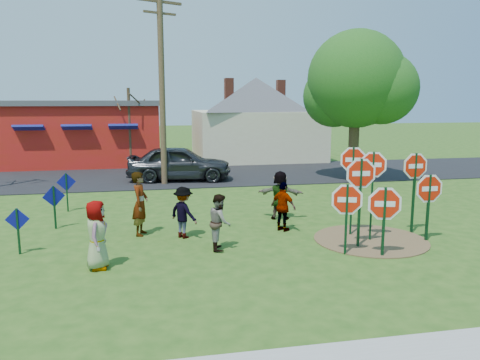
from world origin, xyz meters
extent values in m
plane|color=#274E16|center=(0.00, 0.00, 0.00)|extent=(120.00, 120.00, 0.00)
cube|color=black|center=(0.00, 11.50, 0.02)|extent=(120.00, 7.50, 0.04)
cylinder|color=brown|center=(4.50, -1.00, 0.01)|extent=(3.20, 3.20, 0.03)
cube|color=#A62010|center=(-5.50, 18.00, 1.80)|extent=(9.00, 7.00, 3.60)
cube|color=#4C4C51|center=(-5.50, 18.00, 3.75)|extent=(9.40, 7.40, 0.30)
cube|color=navy|center=(-8.00, 14.40, 2.40)|extent=(1.60, 0.78, 0.45)
cube|color=navy|center=(-5.50, 14.40, 2.40)|extent=(1.60, 0.78, 0.45)
cube|color=navy|center=(-3.00, 14.40, 2.40)|extent=(1.60, 0.78, 0.45)
cube|color=beige|center=(5.50, 18.00, 1.60)|extent=(8.00, 7.00, 3.20)
pyramid|color=#4C4C51|center=(5.50, 18.00, 5.40)|extent=(9.40, 9.40, 2.20)
cube|color=brown|center=(3.50, 17.00, 4.60)|extent=(0.55, 0.55, 1.40)
cube|color=brown|center=(7.50, 19.00, 4.60)|extent=(0.55, 0.55, 1.40)
cube|color=#0E351B|center=(3.29, -1.99, 0.92)|extent=(0.08, 0.09, 1.85)
cylinder|color=white|center=(3.29, -1.99, 1.45)|extent=(1.04, 0.34, 1.09)
cylinder|color=red|center=(3.29, -1.99, 1.45)|extent=(0.90, 0.30, 0.94)
cube|color=white|center=(3.29, -1.99, 1.45)|extent=(0.46, 0.15, 0.14)
cube|color=#0E351B|center=(4.15, -0.40, 1.31)|extent=(0.07, 0.08, 2.62)
cylinder|color=white|center=(4.15, -0.40, 2.25)|extent=(0.96, 0.33, 1.00)
cylinder|color=red|center=(4.15, -0.40, 2.25)|extent=(0.83, 0.29, 0.87)
cube|color=white|center=(4.15, -0.40, 2.25)|extent=(0.42, 0.14, 0.12)
cylinder|color=gold|center=(4.15, -0.40, 2.25)|extent=(0.96, 0.32, 1.00)
cube|color=#0E351B|center=(4.47, -1.01, 1.27)|extent=(0.07, 0.08, 2.54)
cylinder|color=white|center=(4.47, -1.01, 2.18)|extent=(0.91, 0.41, 0.99)
cylinder|color=red|center=(4.47, -1.01, 2.18)|extent=(0.79, 0.36, 0.85)
cube|color=white|center=(4.47, -1.01, 2.18)|extent=(0.40, 0.18, 0.12)
cube|color=#0E351B|center=(6.04, -0.56, 1.21)|extent=(0.06, 0.07, 2.42)
cylinder|color=white|center=(6.04, -0.56, 2.04)|extent=(1.05, 0.04, 1.05)
cylinder|color=red|center=(6.04, -0.56, 2.04)|extent=(0.90, 0.04, 0.90)
cube|color=white|center=(6.04, -0.56, 2.04)|extent=(0.46, 0.01, 0.13)
cylinder|color=gold|center=(6.04, -0.56, 2.04)|extent=(1.05, 0.03, 1.05)
cube|color=#0E351B|center=(4.16, -2.32, 0.90)|extent=(0.08, 0.09, 1.80)
cylinder|color=white|center=(4.16, -2.32, 1.38)|extent=(1.12, 0.32, 1.16)
cylinder|color=red|center=(4.16, -2.32, 1.38)|extent=(0.97, 0.28, 1.00)
cube|color=white|center=(4.16, -2.32, 1.38)|extent=(0.49, 0.14, 0.14)
cube|color=#0E351B|center=(6.01, -1.36, 0.96)|extent=(0.06, 0.07, 1.91)
cylinder|color=white|center=(6.01, -1.36, 1.52)|extent=(1.09, 0.02, 1.09)
cylinder|color=red|center=(6.01, -1.36, 1.52)|extent=(0.94, 0.02, 0.94)
cube|color=white|center=(6.01, -1.36, 1.52)|extent=(0.48, 0.01, 0.14)
cylinder|color=gold|center=(6.01, -1.36, 1.52)|extent=(1.09, 0.01, 1.09)
cube|color=#0E351B|center=(3.87, -1.51, 1.21)|extent=(0.07, 0.08, 2.43)
cylinder|color=white|center=(3.87, -1.51, 2.03)|extent=(1.09, 0.14, 1.09)
cylinder|color=red|center=(3.87, -1.51, 2.03)|extent=(0.94, 0.12, 0.94)
cube|color=white|center=(3.87, -1.51, 2.03)|extent=(0.48, 0.06, 0.14)
cube|color=#0E351B|center=(-5.01, -0.37, 0.61)|extent=(0.05, 0.06, 1.21)
cube|color=navy|center=(-5.01, -0.37, 0.93)|extent=(0.60, 0.02, 0.60)
cube|color=#0E351B|center=(-4.55, 2.02, 0.67)|extent=(0.07, 0.08, 1.34)
cube|color=navy|center=(-4.55, 2.02, 1.02)|extent=(0.64, 0.27, 0.68)
cube|color=#0E351B|center=(-4.55, 4.32, 0.69)|extent=(0.06, 0.07, 1.38)
cube|color=navy|center=(-4.55, 4.32, 1.07)|extent=(0.65, 0.13, 0.65)
imported|color=#404286|center=(-2.90, -1.84, 0.83)|extent=(0.59, 0.85, 1.65)
imported|color=#2B7969|center=(-1.93, 0.83, 0.95)|extent=(0.60, 0.78, 1.89)
imported|color=#9B5537|center=(0.16, -0.96, 0.75)|extent=(0.64, 0.78, 1.51)
imported|color=#323337|center=(-0.71, 0.30, 0.75)|extent=(1.05, 1.10, 1.50)
imported|color=#593462|center=(2.32, 0.41, 0.75)|extent=(0.83, 0.92, 1.51)
imported|color=#194E24|center=(2.62, 1.82, 0.82)|extent=(1.60, 1.01, 1.64)
imported|color=#2B2C30|center=(-0.18, 9.97, 0.89)|extent=(5.23, 2.63, 1.71)
cylinder|color=#4C3823|center=(-0.95, 9.12, 4.42)|extent=(0.27, 0.27, 8.83)
cube|color=#4C3823|center=(-0.95, 9.12, 8.24)|extent=(2.01, 1.00, 0.12)
cube|color=#4C3823|center=(-0.95, 9.12, 7.75)|extent=(1.47, 0.74, 0.10)
cylinder|color=#382819|center=(8.23, 8.46, 1.97)|extent=(0.50, 0.50, 3.94)
sphere|color=#154C14|center=(8.23, 8.46, 4.93)|extent=(4.66, 4.66, 4.66)
sphere|color=#154C14|center=(9.30, 7.93, 4.48)|extent=(3.40, 3.40, 3.40)
sphere|color=#154C14|center=(7.42, 9.18, 4.12)|extent=(3.05, 3.05, 3.05)
cylinder|color=#382819|center=(-2.67, 14.56, 2.30)|extent=(0.18, 0.18, 4.61)
camera|label=1|loc=(-1.62, -12.89, 3.97)|focal=35.00mm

